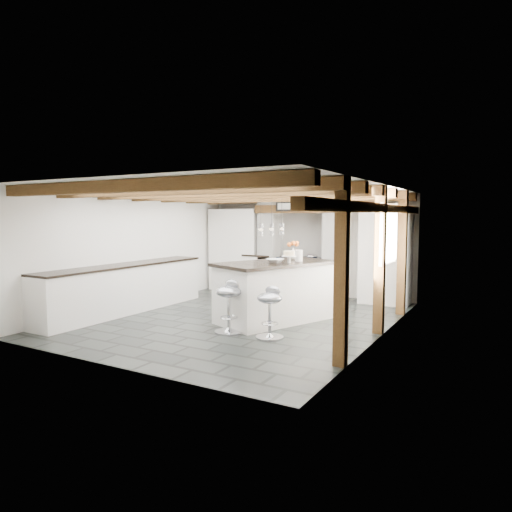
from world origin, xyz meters
The scene contains 6 objects.
ground centered at (0.00, 0.00, 0.00)m, with size 6.00×6.00×0.00m, color black.
room_shell centered at (-0.61, 1.42, 1.07)m, with size 6.00×6.03×6.00m.
range_cooker centered at (0.00, 2.68, 0.47)m, with size 1.00×0.63×0.99m.
kitchen_island centered at (0.63, 0.17, 0.53)m, with size 1.81×2.35×1.38m.
bar_stool_near centered at (1.08, -0.90, 0.49)m, with size 0.42×0.42×0.78m.
bar_stool_far centered at (0.37, -0.93, 0.52)m, with size 0.49×0.49×0.84m.
Camera 1 is at (4.21, -6.85, 1.83)m, focal length 32.00 mm.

